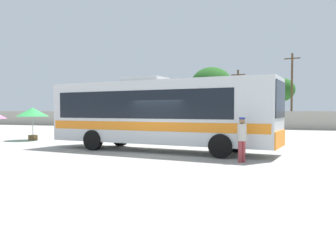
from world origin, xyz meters
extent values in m
plane|color=#A3A099|center=(0.00, 10.00, 0.00)|extent=(300.00, 300.00, 0.00)
cube|color=#9E998C|center=(0.00, 24.63, 0.99)|extent=(80.00, 0.30, 1.99)
cube|color=silver|center=(-0.40, 0.81, 1.95)|extent=(11.82, 3.76, 3.02)
cube|color=black|center=(-0.98, 0.87, 2.31)|extent=(9.75, 3.57, 1.33)
cube|color=orange|center=(-0.40, 0.81, 1.29)|extent=(11.59, 3.76, 0.42)
cube|color=#19212D|center=(5.39, 0.20, 2.50)|extent=(0.28, 2.29, 1.57)
cube|color=orange|center=(5.40, 0.20, 0.80)|extent=(0.32, 2.49, 0.72)
cube|color=#B2B2B2|center=(-1.27, 0.90, 3.58)|extent=(2.34, 1.63, 0.24)
cylinder|color=black|center=(3.31, 1.65, 0.52)|extent=(1.07, 0.41, 1.04)
cylinder|color=black|center=(3.05, -0.79, 0.52)|extent=(1.07, 0.41, 1.04)
cylinder|color=black|center=(-3.45, 2.36, 0.52)|extent=(1.07, 0.41, 1.04)
cylinder|color=black|center=(-3.71, -0.07, 0.52)|extent=(1.07, 0.41, 1.04)
cylinder|color=#99383D|center=(4.13, -1.60, 0.42)|extent=(0.16, 0.16, 0.84)
cylinder|color=#99383D|center=(4.02, -1.71, 0.42)|extent=(0.16, 0.16, 0.84)
cylinder|color=#B7B2A8|center=(4.07, -1.65, 1.17)|extent=(0.50, 0.50, 0.67)
sphere|color=#8C6647|center=(4.07, -1.65, 1.62)|extent=(0.23, 0.23, 0.23)
cylinder|color=navy|center=(4.07, -1.65, 1.72)|extent=(0.24, 0.24, 0.07)
cylinder|color=gray|center=(-10.98, 3.74, 1.09)|extent=(0.05, 0.05, 2.19)
cone|color=green|center=(-10.98, 3.74, 1.94)|extent=(2.17, 2.17, 0.60)
cube|color=brown|center=(-10.98, 3.74, 0.18)|extent=(0.46, 0.46, 0.36)
cube|color=maroon|center=(-13.85, 21.61, 0.63)|extent=(4.49, 2.22, 0.63)
cube|color=black|center=(-14.06, 21.63, 1.21)|extent=(2.53, 1.88, 0.52)
cylinder|color=black|center=(-12.42, 22.35, 0.32)|extent=(0.66, 0.28, 0.64)
cylinder|color=black|center=(-12.60, 20.60, 0.32)|extent=(0.66, 0.28, 0.64)
cylinder|color=black|center=(-15.10, 22.62, 0.32)|extent=(0.66, 0.28, 0.64)
cylinder|color=black|center=(-15.27, 20.86, 0.32)|extent=(0.66, 0.28, 0.64)
cube|color=navy|center=(-8.07, 21.59, 0.66)|extent=(4.59, 2.13, 0.67)
cube|color=black|center=(-8.29, 21.61, 1.27)|extent=(2.57, 1.83, 0.55)
cylinder|color=black|center=(-6.62, 22.37, 0.32)|extent=(0.65, 0.27, 0.64)
cylinder|color=black|center=(-6.75, 20.61, 0.32)|extent=(0.65, 0.27, 0.64)
cylinder|color=black|center=(-9.38, 22.57, 0.32)|extent=(0.65, 0.27, 0.64)
cylinder|color=black|center=(-9.51, 20.81, 0.32)|extent=(0.65, 0.27, 0.64)
cube|color=silver|center=(-2.44, 20.88, 0.64)|extent=(4.69, 2.23, 0.64)
cube|color=black|center=(-2.21, 20.86, 1.22)|extent=(2.64, 1.89, 0.52)
cylinder|color=black|center=(-3.92, 20.14, 0.32)|extent=(0.66, 0.28, 0.64)
cylinder|color=black|center=(-3.75, 21.90, 0.32)|extent=(0.66, 0.28, 0.64)
cylinder|color=black|center=(-1.12, 19.87, 0.32)|extent=(0.66, 0.28, 0.64)
cylinder|color=black|center=(-0.95, 21.63, 0.32)|extent=(0.66, 0.28, 0.64)
cylinder|color=#4C3823|center=(5.27, 27.95, 4.36)|extent=(0.24, 0.24, 8.72)
cube|color=#473321|center=(5.27, 27.95, 8.12)|extent=(1.80, 0.41, 0.12)
cylinder|color=#4C3823|center=(-1.03, 28.22, 3.55)|extent=(0.24, 0.24, 7.09)
cube|color=#473321|center=(-1.03, 28.22, 6.49)|extent=(1.80, 0.32, 0.12)
cylinder|color=brown|center=(-14.99, 27.24, 1.34)|extent=(0.32, 0.32, 2.68)
ellipsoid|color=#2D6628|center=(-14.99, 27.24, 4.12)|extent=(4.10, 4.10, 3.48)
cylinder|color=brown|center=(-4.76, 29.84, 1.75)|extent=(0.32, 0.32, 3.51)
ellipsoid|color=#23561E|center=(-4.76, 29.84, 5.44)|extent=(5.51, 5.51, 4.69)
cylinder|color=brown|center=(3.94, 29.93, 1.72)|extent=(0.32, 0.32, 3.43)
ellipsoid|color=#23561E|center=(3.94, 29.93, 4.64)|extent=(3.45, 3.45, 2.93)
camera|label=1|loc=(6.16, -15.34, 2.00)|focal=37.30mm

